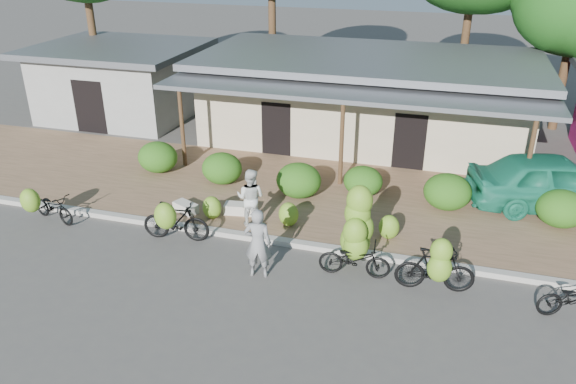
# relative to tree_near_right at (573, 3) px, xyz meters

# --- Properties ---
(ground) EXTENTS (100.00, 100.00, 0.00)m
(ground) POSITION_rel_tree_near_right_xyz_m (-7.31, -14.61, -5.12)
(ground) COLOR #4F4C49
(ground) RESTS_ON ground
(sidewalk) EXTENTS (60.00, 6.00, 0.12)m
(sidewalk) POSITION_rel_tree_near_right_xyz_m (-7.31, -9.61, -5.06)
(sidewalk) COLOR #936D4F
(sidewalk) RESTS_ON ground
(curb) EXTENTS (60.00, 0.25, 0.15)m
(curb) POSITION_rel_tree_near_right_xyz_m (-7.31, -12.61, -5.04)
(curb) COLOR #A8A399
(curb) RESTS_ON ground
(shop_main) EXTENTS (13.00, 8.50, 3.35)m
(shop_main) POSITION_rel_tree_near_right_xyz_m (-7.31, -3.68, -3.40)
(shop_main) COLOR #C7B796
(shop_main) RESTS_ON ground
(shop_grey) EXTENTS (7.00, 6.00, 3.15)m
(shop_grey) POSITION_rel_tree_near_right_xyz_m (-18.31, -3.62, -3.50)
(shop_grey) COLOR #979793
(shop_grey) RESTS_ON ground
(tree_near_right) EXTENTS (4.97, 4.83, 6.96)m
(tree_near_right) POSITION_rel_tree_near_right_xyz_m (0.00, 0.00, 0.00)
(tree_near_right) COLOR #513C20
(tree_near_right) RESTS_ON ground
(hedge_0) EXTENTS (1.37, 1.23, 1.07)m
(hedge_0) POSITION_rel_tree_near_right_xyz_m (-13.52, -9.30, -4.46)
(hedge_0) COLOR #245112
(hedge_0) RESTS_ON sidewalk
(hedge_1) EXTENTS (1.33, 1.20, 1.04)m
(hedge_1) POSITION_rel_tree_near_right_xyz_m (-11.04, -9.57, -4.48)
(hedge_1) COLOR #245112
(hedge_1) RESTS_ON sidewalk
(hedge_2) EXTENTS (1.41, 1.27, 1.10)m
(hedge_2) POSITION_rel_tree_near_right_xyz_m (-8.36, -9.85, -4.45)
(hedge_2) COLOR #245112
(hedge_2) RESTS_ON sidewalk
(hedge_3) EXTENTS (1.22, 1.10, 0.95)m
(hedge_3) POSITION_rel_tree_near_right_xyz_m (-6.45, -9.18, -4.52)
(hedge_3) COLOR #245112
(hedge_3) RESTS_ON sidewalk
(hedge_4) EXTENTS (1.41, 1.27, 1.10)m
(hedge_4) POSITION_rel_tree_near_right_xyz_m (-3.89, -9.40, -4.45)
(hedge_4) COLOR #245112
(hedge_4) RESTS_ON sidewalk
(hedge_5) EXTENTS (1.37, 1.24, 1.07)m
(hedge_5) POSITION_rel_tree_near_right_xyz_m (-0.79, -9.61, -4.46)
(hedge_5) COLOR #245112
(hedge_5) RESTS_ON sidewalk
(bike_far_left) EXTENTS (1.74, 1.37, 1.27)m
(bike_far_left) POSITION_rel_tree_near_right_xyz_m (-14.86, -13.30, -4.59)
(bike_far_left) COLOR black
(bike_far_left) RESTS_ON ground
(bike_left) EXTENTS (1.91, 1.27, 1.43)m
(bike_left) POSITION_rel_tree_near_right_xyz_m (-10.88, -13.29, -4.48)
(bike_left) COLOR black
(bike_left) RESTS_ON ground
(bike_center) EXTENTS (1.79, 1.24, 2.19)m
(bike_center) POSITION_rel_tree_near_right_xyz_m (-5.95, -13.25, -4.25)
(bike_center) COLOR black
(bike_center) RESTS_ON ground
(bike_right) EXTENTS (1.90, 1.25, 1.72)m
(bike_right) POSITION_rel_tree_near_right_xyz_m (-4.00, -13.75, -4.43)
(bike_right) COLOR black
(bike_right) RESTS_ON ground
(bike_far_right) EXTENTS (1.79, 1.06, 0.89)m
(bike_far_right) POSITION_rel_tree_near_right_xyz_m (-0.99, -13.73, -4.67)
(bike_far_right) COLOR black
(bike_far_right) RESTS_ON ground
(loose_banana_a) EXTENTS (0.56, 0.47, 0.69)m
(loose_banana_a) POSITION_rel_tree_near_right_xyz_m (-10.36, -11.98, -4.65)
(loose_banana_a) COLOR #83AD2B
(loose_banana_a) RESTS_ON sidewalk
(loose_banana_b) EXTENTS (0.57, 0.48, 0.71)m
(loose_banana_b) POSITION_rel_tree_near_right_xyz_m (-8.12, -11.77, -4.64)
(loose_banana_b) COLOR #83AD2B
(loose_banana_b) RESTS_ON sidewalk
(loose_banana_c) EXTENTS (0.55, 0.47, 0.69)m
(loose_banana_c) POSITION_rel_tree_near_right_xyz_m (-5.32, -11.70, -4.65)
(loose_banana_c) COLOR #83AD2B
(loose_banana_c) RESTS_ON sidewalk
(sack_near) EXTENTS (0.90, 0.53, 0.30)m
(sack_near) POSITION_rel_tree_near_right_xyz_m (-9.74, -11.45, -4.85)
(sack_near) COLOR beige
(sack_near) RESTS_ON sidewalk
(sack_far) EXTENTS (0.84, 0.65, 0.28)m
(sack_far) POSITION_rel_tree_near_right_xyz_m (-11.29, -11.81, -4.86)
(sack_far) COLOR beige
(sack_far) RESTS_ON sidewalk
(vendor) EXTENTS (0.73, 0.55, 1.82)m
(vendor) POSITION_rel_tree_near_right_xyz_m (-8.18, -14.21, -4.21)
(vendor) COLOR gray
(vendor) RESTS_ON ground
(bystander) EXTENTS (0.84, 0.66, 1.70)m
(bystander) POSITION_rel_tree_near_right_xyz_m (-9.15, -12.01, -4.15)
(bystander) COLOR silver
(bystander) RESTS_ON sidewalk
(teal_van) EXTENTS (5.27, 3.21, 1.68)m
(teal_van) POSITION_rel_tree_near_right_xyz_m (-0.92, -8.41, -4.16)
(teal_van) COLOR #1C7E5F
(teal_van) RESTS_ON sidewalk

